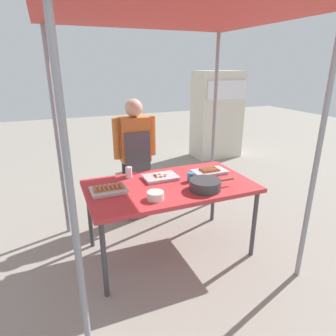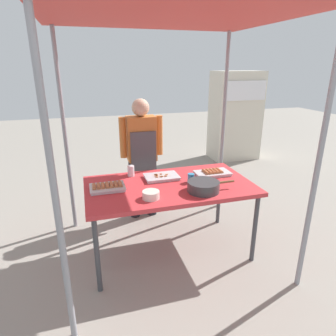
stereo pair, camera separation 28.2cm
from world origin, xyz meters
name	(u,v)px [view 1 (the left image)]	position (x,y,z in m)	size (l,w,h in m)	color
ground_plane	(170,250)	(0.00, 0.00, 0.00)	(18.00, 18.00, 0.00)	gray
stall_table	(170,189)	(0.00, 0.00, 0.70)	(1.60, 0.90, 0.75)	#C63338
stall_canopy	(170,23)	(0.00, 0.00, 2.16)	(2.10, 1.80, 2.27)	gray
tray_grilled_sausages	(108,190)	(-0.59, 0.04, 0.77)	(0.32, 0.23, 0.06)	silver
tray_meat_skewers	(160,177)	(-0.03, 0.17, 0.77)	(0.34, 0.23, 0.04)	silver
tray_pork_links	(209,171)	(0.51, 0.12, 0.77)	(0.37, 0.21, 0.06)	silver
cooking_wok	(205,185)	(0.25, -0.25, 0.80)	(0.45, 0.29, 0.10)	#38383A
condiment_bowl	(155,195)	(-0.25, -0.26, 0.78)	(0.15, 0.15, 0.07)	silver
drink_cup_near_edge	(129,172)	(-0.32, 0.33, 0.81)	(0.07, 0.07, 0.11)	white
drink_cup_by_wok	(191,177)	(0.22, -0.01, 0.79)	(0.07, 0.07, 0.09)	#338CBF
vendor_woman	(135,151)	(-0.10, 0.83, 0.87)	(0.52, 0.22, 1.48)	black
neighbor_stall_left	(217,115)	(2.23, 2.80, 0.88)	(0.94, 0.63, 1.74)	beige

